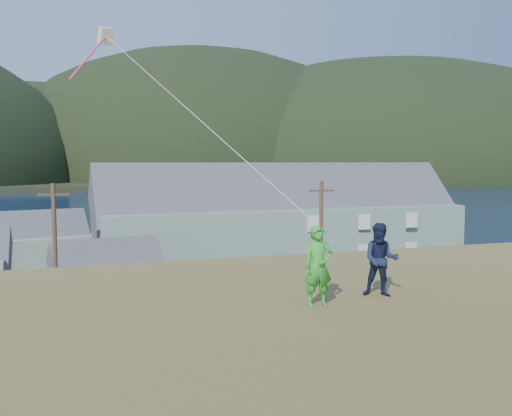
{
  "coord_description": "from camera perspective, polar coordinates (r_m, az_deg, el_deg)",
  "views": [
    {
      "loc": [
        -3.69,
        -30.43,
        10.37
      ],
      "look_at": [
        2.39,
        -12.14,
        8.8
      ],
      "focal_mm": 40.0,
      "sensor_mm": 36.0,
      "label": 1
    }
  ],
  "objects": [
    {
      "name": "waterfront_lot",
      "position": [
        48.68,
        -13.74,
        -7.71
      ],
      "size": [
        72.0,
        36.0,
        0.12
      ],
      "primitive_type": "cube",
      "color": "#28282B",
      "rests_on": "ground"
    },
    {
      "name": "lodge",
      "position": [
        54.72,
        2.7,
        -1.23
      ],
      "size": [
        35.58,
        11.26,
        12.39
      ],
      "rotation": [
        0.0,
        0.0,
        0.04
      ],
      "color": "slate",
      "rests_on": "waterfront_lot"
    },
    {
      "name": "far_shore",
      "position": [
        360.57,
        -17.82,
        2.94
      ],
      "size": [
        900.0,
        320.0,
        2.0
      ],
      "primitive_type": "cube",
      "color": "black",
      "rests_on": "ground"
    },
    {
      "name": "utility_poles",
      "position": [
        32.46,
        -17.22,
        -5.85
      ],
      "size": [
        28.5,
        0.24,
        9.11
      ],
      "color": "#47331E",
      "rests_on": "waterfront_lot"
    },
    {
      "name": "shed_palegreen_far",
      "position": [
        58.88,
        -21.45,
        -3.22
      ],
      "size": [
        11.21,
        7.82,
        6.87
      ],
      "rotation": [
        0.0,
        0.0,
        0.21
      ],
      "color": "gray",
      "rests_on": "waterfront_lot"
    },
    {
      "name": "shed_white",
      "position": [
        41.19,
        -14.49,
        -6.76
      ],
      "size": [
        8.44,
        6.48,
        6.01
      ],
      "rotation": [
        0.0,
        0.0,
        0.22
      ],
      "color": "silver",
      "rests_on": "waterfront_lot"
    },
    {
      "name": "grass_strip",
      "position": [
        30.47,
        -10.72,
        -15.22
      ],
      "size": [
        110.0,
        8.0,
        0.1
      ],
      "primitive_type": "cube",
      "color": "#4C3D19",
      "rests_on": "ground"
    },
    {
      "name": "ground",
      "position": [
        32.36,
        -11.2,
        -14.13
      ],
      "size": [
        900.0,
        900.0,
        0.0
      ],
      "primitive_type": "plane",
      "color": "#0A1638",
      "rests_on": "ground"
    },
    {
      "name": "kite_flyer_navy",
      "position": [
        13.78,
        12.39,
        -5.07
      ],
      "size": [
        1.05,
        0.98,
        1.73
      ],
      "primitive_type": "imported",
      "rotation": [
        0.0,
        0.0,
        -0.51
      ],
      "color": "#141C39",
      "rests_on": "hillside"
    },
    {
      "name": "wharf",
      "position": [
        71.16,
        -20.1,
        -3.64
      ],
      "size": [
        26.0,
        14.0,
        0.9
      ],
      "primitive_type": "cube",
      "color": "gray",
      "rests_on": "ground"
    },
    {
      "name": "kite_rig",
      "position": [
        19.93,
        -14.76,
        15.82
      ],
      "size": [
        2.55,
        4.58,
        10.91
      ],
      "color": "beige",
      "rests_on": "ground"
    },
    {
      "name": "kite_flyer_green",
      "position": [
        12.6,
        6.24,
        -5.81
      ],
      "size": [
        0.69,
        0.49,
        1.77
      ],
      "primitive_type": "imported",
      "rotation": [
        0.0,
        0.0,
        -0.11
      ],
      "color": "green",
      "rests_on": "hillside"
    },
    {
      "name": "far_hills",
      "position": [
        312.4,
        -11.17,
        3.03
      ],
      "size": [
        760.0,
        265.0,
        143.0
      ],
      "color": "black",
      "rests_on": "ground"
    }
  ]
}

